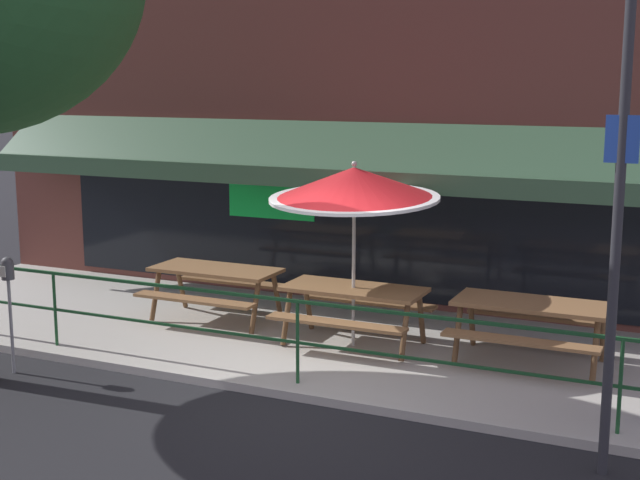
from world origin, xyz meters
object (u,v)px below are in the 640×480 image
(picnic_table_left, at_px, (216,279))
(picnic_table_centre, at_px, (354,299))
(picnic_table_right, at_px, (531,315))
(parking_meter_near, at_px, (8,280))
(patio_umbrella_centre, at_px, (354,185))
(street_sign_pole, at_px, (616,240))

(picnic_table_left, height_order, picnic_table_centre, same)
(picnic_table_centre, height_order, picnic_table_right, same)
(picnic_table_centre, xyz_separation_m, parking_meter_near, (-3.41, -2.43, 0.44))
(picnic_table_left, bearing_deg, patio_umbrella_centre, -7.13)
(picnic_table_centre, relative_size, picnic_table_right, 1.00)
(patio_umbrella_centre, bearing_deg, picnic_table_right, 5.31)
(picnic_table_centre, bearing_deg, picnic_table_left, 173.24)
(picnic_table_left, bearing_deg, street_sign_pole, -25.00)
(picnic_table_right, distance_m, patio_umbrella_centre, 2.66)
(picnic_table_centre, relative_size, parking_meter_near, 1.27)
(picnic_table_left, bearing_deg, picnic_table_centre, -6.76)
(picnic_table_left, bearing_deg, parking_meter_near, -114.03)
(parking_meter_near, distance_m, street_sign_pole, 6.87)
(picnic_table_left, bearing_deg, picnic_table_right, -0.92)
(picnic_table_left, distance_m, patio_umbrella_centre, 2.67)
(patio_umbrella_centre, distance_m, street_sign_pole, 4.11)
(patio_umbrella_centre, bearing_deg, picnic_table_left, 172.87)
(street_sign_pole, bearing_deg, picnic_table_left, 155.00)
(parking_meter_near, bearing_deg, street_sign_pole, 0.74)
(street_sign_pole, bearing_deg, picnic_table_right, 114.99)
(picnic_table_right, distance_m, street_sign_pole, 3.14)
(picnic_table_left, relative_size, street_sign_pole, 0.43)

